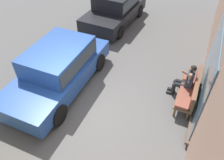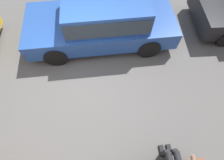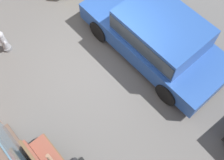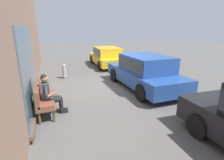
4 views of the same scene
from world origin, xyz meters
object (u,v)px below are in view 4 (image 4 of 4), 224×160
Objects in this scene: parked_car_far at (107,56)px; parked_car_mid at (145,70)px; bench at (42,96)px; fire_hydrant at (64,71)px; person_on_phone at (49,93)px.

parked_car_mid is at bearing 179.53° from parked_car_far.
parked_car_mid is at bearing -77.09° from bench.
bench is 0.41× the size of parked_car_far.
bench is at bearing 145.88° from parked_car_far.
fire_hydrant is at bearing -14.81° from bench.
person_on_phone is at bearing 106.44° from parked_car_mid.
parked_car_far is (6.44, -4.36, 0.19)m from bench.
bench is 0.40× the size of parked_car_mid.
bench is at bearing 102.91° from parked_car_mid.
bench is 4.44m from parked_car_mid.
parked_car_far is at bearing -0.47° from parked_car_mid.
person_on_phone is at bearing 148.12° from parked_car_far.
bench is 4.09m from fire_hydrant.
fire_hydrant is (2.96, 3.27, -0.44)m from parked_car_mid.
fire_hydrant is (4.17, -0.82, -0.29)m from person_on_phone.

